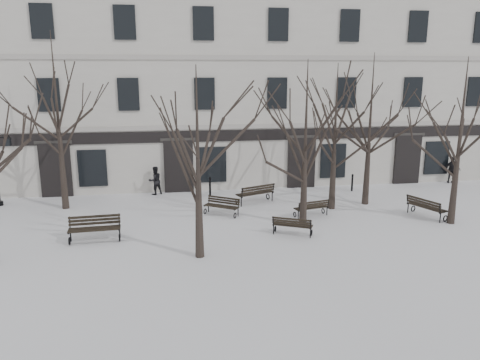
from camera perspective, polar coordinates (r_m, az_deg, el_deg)
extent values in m
plane|color=white|center=(19.22, 3.81, -7.02)|extent=(100.00, 100.00, 0.00)
cube|color=beige|center=(30.86, -1.32, 11.15)|extent=(40.00, 10.00, 11.00)
cube|color=#AAA39C|center=(26.04, 0.14, 6.55)|extent=(40.00, 0.12, 0.25)
cube|color=#AAA39C|center=(25.87, 0.14, 14.72)|extent=(40.00, 0.12, 0.25)
cube|color=black|center=(26.10, 0.14, 5.46)|extent=(40.00, 0.10, 0.60)
cube|color=black|center=(26.74, -21.54, 1.12)|extent=(1.60, 0.22, 2.90)
cube|color=#2D2B28|center=(26.45, -21.84, 4.28)|extent=(1.90, 0.08, 0.18)
cube|color=black|center=(26.38, -17.53, 1.39)|extent=(1.50, 0.14, 2.00)
cube|color=black|center=(26.06, -7.48, 1.65)|extent=(1.60, 0.22, 2.90)
cube|color=#2D2B28|center=(25.76, -7.58, 4.90)|extent=(1.90, 0.08, 0.18)
cube|color=black|center=(26.16, -3.32, 1.90)|extent=(1.50, 0.14, 2.00)
cube|color=black|center=(27.10, 7.48, 2.11)|extent=(1.60, 0.22, 2.90)
cube|color=#2D2B28|center=(26.82, 7.60, 5.23)|extent=(1.90, 0.08, 0.18)
cube|color=black|center=(27.69, 11.26, 2.31)|extent=(1.50, 0.14, 2.00)
cube|color=black|center=(29.57, 19.69, 2.37)|extent=(1.60, 0.22, 2.90)
cube|color=#2D2B28|center=(29.30, 19.95, 5.24)|extent=(1.90, 0.08, 0.18)
cube|color=black|center=(30.51, 22.83, 2.52)|extent=(1.50, 0.14, 2.00)
cube|color=black|center=(26.27, -22.28, 9.58)|extent=(1.10, 0.14, 1.70)
cube|color=black|center=(26.34, -23.00, 17.39)|extent=(1.10, 0.14, 1.70)
cube|color=black|center=(25.65, -13.44, 10.13)|extent=(1.10, 0.14, 1.70)
cube|color=black|center=(25.72, -13.89, 18.15)|extent=(1.10, 0.14, 1.70)
cube|color=black|center=(25.64, -4.35, 10.45)|extent=(1.10, 0.14, 1.70)
cube|color=black|center=(25.71, -4.50, 18.48)|extent=(1.10, 0.14, 1.70)
cube|color=black|center=(26.25, 4.54, 10.51)|extent=(1.10, 0.14, 1.70)
cube|color=black|center=(26.33, 4.69, 18.36)|extent=(1.10, 0.14, 1.70)
cube|color=black|center=(27.44, 12.83, 10.35)|extent=(1.10, 0.14, 1.70)
cube|color=black|center=(27.51, 13.24, 17.85)|extent=(1.10, 0.14, 1.70)
cube|color=black|center=(29.14, 20.29, 10.02)|extent=(1.10, 0.14, 1.70)
cube|color=black|center=(29.20, 20.88, 17.07)|extent=(1.10, 0.14, 1.70)
cube|color=black|center=(31.25, 26.82, 9.59)|extent=(1.10, 0.14, 1.70)
cone|color=black|center=(16.91, -5.01, -4.77)|extent=(0.34, 0.34, 2.87)
cone|color=black|center=(20.38, 7.78, -1.54)|extent=(0.34, 0.34, 2.98)
cone|color=black|center=(22.54, 24.64, -1.15)|extent=(0.34, 0.34, 3.02)
cone|color=black|center=(24.22, -20.78, 0.76)|extent=(0.34, 0.34, 3.53)
cone|color=black|center=(23.14, 11.24, 0.06)|extent=(0.34, 0.34, 2.93)
cone|color=black|center=(24.32, 15.21, 0.74)|extent=(0.34, 0.34, 3.13)
torus|color=black|center=(19.52, -20.08, -7.02)|extent=(0.08, 0.33, 0.32)
cylinder|color=black|center=(19.87, -19.95, -6.37)|extent=(0.06, 0.06, 0.50)
cube|color=black|center=(19.60, -20.08, -5.87)|extent=(0.10, 0.62, 0.06)
torus|color=black|center=(19.34, -14.47, -6.81)|extent=(0.08, 0.33, 0.32)
cylinder|color=black|center=(19.69, -14.46, -6.15)|extent=(0.06, 0.06, 0.50)
cube|color=black|center=(19.42, -14.52, -5.65)|extent=(0.10, 0.62, 0.06)
cube|color=black|center=(19.25, -17.37, -5.94)|extent=(2.01, 0.23, 0.04)
cube|color=black|center=(19.40, -17.34, -5.79)|extent=(2.01, 0.23, 0.04)
cube|color=black|center=(19.54, -17.30, -5.64)|extent=(2.01, 0.23, 0.04)
cube|color=black|center=(19.69, -17.27, -5.50)|extent=(2.01, 0.23, 0.04)
cube|color=black|center=(19.69, -17.29, -5.06)|extent=(2.01, 0.17, 0.10)
cube|color=black|center=(19.67, -17.31, -4.66)|extent=(2.01, 0.17, 0.10)
cube|color=black|center=(19.65, -17.33, -4.27)|extent=(2.01, 0.17, 0.10)
cylinder|color=black|center=(19.80, -20.03, -4.99)|extent=(0.06, 0.16, 0.55)
cylinder|color=black|center=(19.63, -14.53, -4.76)|extent=(0.06, 0.16, 0.55)
torus|color=black|center=(22.61, 10.10, -3.72)|extent=(0.11, 0.27, 0.26)
cylinder|color=black|center=(22.32, 10.55, -3.75)|extent=(0.05, 0.05, 0.41)
cube|color=black|center=(22.40, 10.35, -3.14)|extent=(0.16, 0.49, 0.05)
torus|color=black|center=(21.84, 6.69, -4.21)|extent=(0.11, 0.27, 0.26)
cylinder|color=black|center=(21.55, 7.12, -4.25)|extent=(0.05, 0.05, 0.41)
cube|color=black|center=(21.62, 6.92, -3.62)|extent=(0.16, 0.49, 0.05)
cube|color=black|center=(22.16, 8.40, -3.20)|extent=(1.60, 0.47, 0.03)
cube|color=black|center=(22.05, 8.57, -3.28)|extent=(1.60, 0.47, 0.03)
cube|color=black|center=(21.95, 8.74, -3.37)|extent=(1.60, 0.47, 0.03)
cube|color=black|center=(21.85, 8.91, -3.46)|extent=(1.60, 0.47, 0.03)
cube|color=black|center=(21.78, 8.97, -3.19)|extent=(1.59, 0.42, 0.08)
cube|color=black|center=(21.74, 9.01, -2.93)|extent=(1.59, 0.42, 0.08)
cube|color=black|center=(21.69, 9.05, -2.66)|extent=(1.59, 0.42, 0.08)
cylinder|color=black|center=(22.16, 10.70, -2.85)|extent=(0.07, 0.13, 0.45)
cylinder|color=black|center=(21.38, 7.24, -3.32)|extent=(0.07, 0.13, 0.45)
torus|color=black|center=(19.60, 8.73, -6.35)|extent=(0.16, 0.26, 0.26)
cylinder|color=black|center=(19.27, 8.58, -6.45)|extent=(0.05, 0.05, 0.41)
cube|color=black|center=(19.36, 8.68, -5.72)|extent=(0.26, 0.47, 0.05)
torus|color=black|center=(19.87, 4.32, -5.95)|extent=(0.16, 0.26, 0.26)
cylinder|color=black|center=(19.54, 4.11, -6.04)|extent=(0.05, 0.05, 0.41)
cube|color=black|center=(19.63, 4.23, -5.33)|extent=(0.26, 0.47, 0.05)
cube|color=black|center=(19.66, 6.55, -5.30)|extent=(1.50, 0.79, 0.03)
cube|color=black|center=(19.54, 6.48, -5.41)|extent=(1.50, 0.79, 0.03)
cube|color=black|center=(19.42, 6.41, -5.53)|extent=(1.50, 0.79, 0.03)
cube|color=black|center=(19.30, 6.33, -5.65)|extent=(1.50, 0.79, 0.03)
cube|color=black|center=(19.23, 6.32, -5.35)|extent=(1.47, 0.75, 0.08)
cube|color=black|center=(19.18, 6.32, -5.06)|extent=(1.47, 0.75, 0.08)
cube|color=black|center=(19.13, 6.32, -4.77)|extent=(1.47, 0.75, 0.08)
cylinder|color=black|center=(19.08, 8.59, -5.43)|extent=(0.09, 0.13, 0.45)
cylinder|color=black|center=(19.35, 4.07, -5.04)|extent=(0.09, 0.13, 0.45)
torus|color=black|center=(22.24, -4.27, -3.82)|extent=(0.19, 0.25, 0.27)
cylinder|color=black|center=(22.49, -3.86, -3.41)|extent=(0.05, 0.05, 0.42)
cube|color=black|center=(22.29, -4.08, -3.01)|extent=(0.32, 0.45, 0.05)
torus|color=black|center=(21.55, -0.61, -4.35)|extent=(0.19, 0.25, 0.27)
cylinder|color=black|center=(21.81, -0.24, -3.92)|extent=(0.05, 0.05, 0.42)
cube|color=black|center=(21.60, -0.42, -3.51)|extent=(0.32, 0.45, 0.05)
cube|color=black|center=(21.76, -2.53, -3.35)|extent=(1.43, 0.99, 0.03)
cube|color=black|center=(21.87, -2.37, -3.26)|extent=(1.43, 0.99, 0.03)
cube|color=black|center=(21.98, -2.21, -3.17)|extent=(1.43, 0.99, 0.03)
cube|color=black|center=(22.09, -2.06, -3.09)|extent=(1.43, 0.99, 0.03)
cube|color=black|center=(22.09, -2.02, -2.76)|extent=(1.40, 0.95, 0.08)
cube|color=black|center=(22.07, -2.00, -2.47)|extent=(1.40, 0.95, 0.08)
cube|color=black|center=(22.06, -1.98, -2.18)|extent=(1.40, 0.95, 0.08)
cylinder|color=black|center=(22.45, -3.79, -2.40)|extent=(0.10, 0.13, 0.46)
cylinder|color=black|center=(21.76, -0.15, -2.88)|extent=(0.10, 0.13, 0.46)
torus|color=black|center=(24.65, 3.41, -2.03)|extent=(0.17, 0.32, 0.32)
cylinder|color=black|center=(24.31, 3.94, -2.03)|extent=(0.06, 0.06, 0.50)
cube|color=black|center=(24.40, 3.69, -1.36)|extent=(0.28, 0.58, 0.06)
torus|color=black|center=(23.67, -0.35, -2.65)|extent=(0.17, 0.32, 0.32)
cylinder|color=black|center=(23.32, 0.15, -2.66)|extent=(0.06, 0.06, 0.50)
cube|color=black|center=(23.42, -0.10, -1.96)|extent=(0.28, 0.58, 0.06)
cube|color=black|center=(24.09, 1.52, -1.48)|extent=(1.88, 0.85, 0.04)
cube|color=black|center=(23.96, 1.72, -1.56)|extent=(1.88, 0.85, 0.04)
cube|color=black|center=(23.84, 1.92, -1.64)|extent=(1.88, 0.85, 0.04)
cube|color=black|center=(23.71, 2.12, -1.72)|extent=(1.88, 0.85, 0.04)
cube|color=black|center=(23.64, 2.18, -1.41)|extent=(1.85, 0.79, 0.10)
cube|color=black|center=(23.59, 2.22, -1.11)|extent=(1.85, 0.79, 0.10)
cube|color=black|center=(23.53, 2.25, -0.81)|extent=(1.85, 0.79, 0.10)
cylinder|color=black|center=(24.12, 4.08, -1.00)|extent=(0.10, 0.16, 0.55)
cylinder|color=black|center=(23.12, 0.27, -1.60)|extent=(0.10, 0.16, 0.55)
torus|color=black|center=(23.03, 23.75, -4.31)|extent=(0.30, 0.16, 0.30)
cylinder|color=black|center=(22.71, 23.22, -4.26)|extent=(0.05, 0.05, 0.47)
cube|color=black|center=(22.79, 23.55, -3.62)|extent=(0.55, 0.26, 0.05)
torus|color=black|center=(24.03, 20.35, -3.29)|extent=(0.30, 0.16, 0.30)
cylinder|color=black|center=(23.72, 19.80, -3.24)|extent=(0.05, 0.05, 0.47)
cube|color=black|center=(23.80, 20.13, -2.63)|extent=(0.55, 0.26, 0.05)
cube|color=black|center=(23.45, 22.15, -2.98)|extent=(0.79, 1.76, 0.04)
cube|color=black|center=(23.34, 21.93, -3.03)|extent=(0.79, 1.76, 0.04)
cube|color=black|center=(23.23, 21.71, -3.09)|extent=(0.79, 1.76, 0.04)
cube|color=black|center=(23.12, 21.49, -3.15)|extent=(0.79, 1.76, 0.04)
cube|color=black|center=(23.05, 21.46, -2.84)|extent=(0.74, 1.74, 0.09)
cube|color=black|center=(23.00, 21.45, -2.55)|extent=(0.74, 1.74, 0.09)
cube|color=black|center=(22.95, 21.44, -2.26)|extent=(0.74, 1.74, 0.09)
cylinder|color=black|center=(22.52, 23.20, -3.23)|extent=(0.15, 0.09, 0.52)
cylinder|color=black|center=(23.54, 19.75, -2.24)|extent=(0.15, 0.09, 0.52)
cube|color=black|center=(25.65, -26.47, 4.21)|extent=(0.26, 0.26, 0.42)
cone|color=black|center=(25.62, -26.53, 4.79)|extent=(0.42, 0.42, 0.21)
cylinder|color=black|center=(25.28, -3.68, -0.87)|extent=(0.12, 0.12, 0.97)
sphere|color=black|center=(25.16, -3.69, 0.23)|extent=(0.14, 0.14, 0.14)
cylinder|color=black|center=(26.99, 13.51, -0.38)|extent=(0.11, 0.11, 0.89)
sphere|color=black|center=(26.88, 13.57, 0.58)|extent=(0.13, 0.13, 0.13)
imported|color=black|center=(26.04, -10.24, -1.73)|extent=(0.94, 0.86, 1.55)
imported|color=black|center=(30.94, 24.28, -0.32)|extent=(1.02, 0.70, 1.61)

